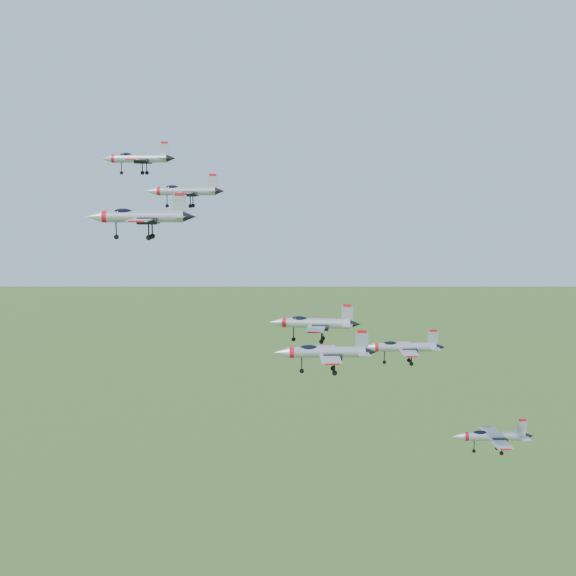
# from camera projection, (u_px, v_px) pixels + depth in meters

# --- Properties ---
(jet_lead) EXTENTS (12.96, 10.69, 3.47)m
(jet_lead) POSITION_uv_depth(u_px,v_px,m) (137.00, 158.00, 133.44)
(jet_lead) COLOR #A2A7AF
(jet_left_high) EXTENTS (11.73, 9.77, 3.13)m
(jet_left_high) POSITION_uv_depth(u_px,v_px,m) (184.00, 191.00, 117.02)
(jet_left_high) COLOR #A2A7AF
(jet_right_high) EXTENTS (13.59, 11.41, 3.64)m
(jet_right_high) POSITION_uv_depth(u_px,v_px,m) (140.00, 216.00, 98.29)
(jet_right_high) COLOR #A2A7AF
(jet_left_low) EXTENTS (13.79, 11.40, 3.69)m
(jet_left_low) POSITION_uv_depth(u_px,v_px,m) (313.00, 323.00, 119.00)
(jet_left_low) COLOR #A2A7AF
(jet_right_low) EXTENTS (12.87, 10.85, 3.46)m
(jet_right_low) POSITION_uv_depth(u_px,v_px,m) (324.00, 352.00, 99.92)
(jet_right_low) COLOR #A2A7AF
(jet_trail) EXTENTS (11.48, 9.66, 3.08)m
(jet_trail) POSITION_uv_depth(u_px,v_px,m) (403.00, 347.00, 110.52)
(jet_trail) COLOR #A2A7AF
(jet_extra) EXTENTS (12.79, 10.79, 3.44)m
(jet_extra) POSITION_uv_depth(u_px,v_px,m) (492.00, 436.00, 124.89)
(jet_extra) COLOR #A2A7AF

